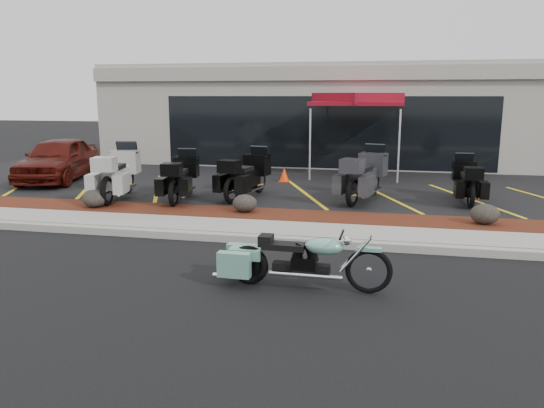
% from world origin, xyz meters
% --- Properties ---
extents(ground, '(90.00, 90.00, 0.00)m').
position_xyz_m(ground, '(0.00, 0.00, 0.00)').
color(ground, black).
rests_on(ground, ground).
extents(curb, '(24.00, 0.25, 0.15)m').
position_xyz_m(curb, '(0.00, 0.90, 0.07)').
color(curb, gray).
rests_on(curb, ground).
extents(sidewalk, '(24.00, 1.20, 0.15)m').
position_xyz_m(sidewalk, '(0.00, 1.60, 0.07)').
color(sidewalk, gray).
rests_on(sidewalk, ground).
extents(mulch_bed, '(24.00, 1.20, 0.16)m').
position_xyz_m(mulch_bed, '(0.00, 2.80, 0.08)').
color(mulch_bed, '#38190C').
rests_on(mulch_bed, ground).
extents(upper_lot, '(26.00, 9.60, 0.15)m').
position_xyz_m(upper_lot, '(0.00, 8.20, 0.07)').
color(upper_lot, black).
rests_on(upper_lot, ground).
extents(dealership_building, '(18.00, 8.16, 4.00)m').
position_xyz_m(dealership_building, '(0.00, 14.47, 2.01)').
color(dealership_building, gray).
rests_on(dealership_building, ground).
extents(boulder_left, '(0.62, 0.51, 0.44)m').
position_xyz_m(boulder_left, '(-4.72, 2.62, 0.38)').
color(boulder_left, black).
rests_on(boulder_left, mulch_bed).
extents(boulder_mid, '(0.58, 0.48, 0.41)m').
position_xyz_m(boulder_mid, '(-1.01, 2.86, 0.37)').
color(boulder_mid, black).
rests_on(boulder_mid, mulch_bed).
extents(boulder_right, '(0.61, 0.50, 0.43)m').
position_xyz_m(boulder_right, '(4.26, 2.76, 0.37)').
color(boulder_right, black).
rests_on(boulder_right, mulch_bed).
extents(hero_cruiser, '(2.57, 0.70, 0.90)m').
position_xyz_m(hero_cruiser, '(1.97, -1.41, 0.45)').
color(hero_cruiser, '#6EAB97').
rests_on(hero_cruiser, ground).
extents(touring_white, '(1.38, 2.61, 1.44)m').
position_xyz_m(touring_white, '(-4.84, 4.65, 0.87)').
color(touring_white, '#BCBBB7').
rests_on(touring_white, upper_lot).
extents(touring_black_front, '(1.13, 2.30, 1.28)m').
position_xyz_m(touring_black_front, '(-3.11, 4.72, 0.79)').
color(touring_black_front, black).
rests_on(touring_black_front, upper_lot).
extents(touring_black_mid, '(1.33, 2.40, 1.32)m').
position_xyz_m(touring_black_mid, '(-1.25, 5.38, 0.81)').
color(touring_black_mid, black).
rests_on(touring_black_mid, upper_lot).
extents(touring_grey, '(1.56, 2.58, 1.41)m').
position_xyz_m(touring_grey, '(1.89, 5.67, 0.85)').
color(touring_grey, '#323338').
rests_on(touring_grey, upper_lot).
extents(touring_black_rear, '(0.79, 2.06, 1.19)m').
position_xyz_m(touring_black_rear, '(4.21, 5.90, 0.75)').
color(touring_black_rear, black).
rests_on(touring_black_rear, upper_lot).
extents(parked_car, '(2.41, 4.30, 1.38)m').
position_xyz_m(parked_car, '(-8.03, 6.20, 0.84)').
color(parked_car, '#480F0A').
rests_on(parked_car, upper_lot).
extents(traffic_cone, '(0.35, 0.35, 0.44)m').
position_xyz_m(traffic_cone, '(-0.93, 7.47, 0.37)').
color(traffic_cone, '#FF3F08').
rests_on(traffic_cone, upper_lot).
extents(popup_canopy, '(3.14, 3.14, 2.76)m').
position_xyz_m(popup_canopy, '(1.19, 9.34, 2.65)').
color(popup_canopy, silver).
rests_on(popup_canopy, upper_lot).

